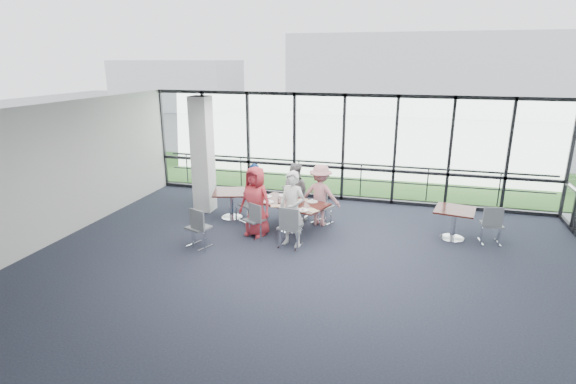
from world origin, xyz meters
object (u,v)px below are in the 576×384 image
(chair_main_end, at_px, (249,205))
(chair_spare_r, at_px, (492,225))
(diner_near_left, at_px, (256,201))
(chair_main_fl, at_px, (297,202))
(main_table, at_px, (291,208))
(side_table_right, at_px, (455,214))
(diner_end, at_px, (256,192))
(side_table_left, at_px, (231,195))
(diner_near_right, at_px, (292,209))
(diner_far_left, at_px, (294,192))
(structural_column, at_px, (203,155))
(diner_far_right, at_px, (320,195))
(chair_main_nr, at_px, (290,227))
(chair_spare_la, at_px, (199,227))
(chair_main_nl, at_px, (254,220))
(chair_spare_lb, at_px, (207,192))
(chair_main_fr, at_px, (323,206))

(chair_main_end, distance_m, chair_spare_r, 5.92)
(diner_near_left, xyz_separation_m, chair_main_fl, (0.66, 1.44, -0.39))
(main_table, relative_size, side_table_right, 1.94)
(diner_end, distance_m, chair_spare_r, 5.79)
(chair_spare_r, bearing_deg, side_table_left, 172.78)
(diner_near_right, height_order, diner_far_left, diner_near_right)
(side_table_right, height_order, diner_end, diner_end)
(structural_column, bearing_deg, diner_far_left, -2.24)
(diner_far_left, relative_size, diner_far_right, 0.98)
(main_table, xyz_separation_m, chair_main_nr, (0.24, -0.99, -0.12))
(side_table_left, distance_m, chair_spare_la, 2.01)
(chair_main_nl, bearing_deg, side_table_right, 41.37)
(side_table_right, bearing_deg, chair_spare_lb, 173.63)
(structural_column, height_order, main_table, structural_column)
(main_table, bearing_deg, chair_main_end, -176.99)
(side_table_right, relative_size, chair_main_end, 1.12)
(diner_near_left, xyz_separation_m, chair_spare_lb, (-2.13, 1.76, -0.44))
(diner_near_left, xyz_separation_m, diner_end, (-0.34, 0.94, -0.07))
(diner_near_left, bearing_deg, diner_end, 124.79)
(structural_column, height_order, diner_end, structural_column)
(chair_main_nr, height_order, chair_spare_lb, chair_main_nr)
(chair_main_end, xyz_separation_m, chair_spare_lb, (-1.64, 0.90, -0.04))
(diner_near_left, distance_m, chair_main_fr, 1.91)
(diner_end, distance_m, chair_main_fr, 1.80)
(side_table_left, relative_size, diner_far_left, 0.73)
(structural_column, distance_m, chair_main_fl, 2.93)
(diner_far_right, xyz_separation_m, chair_spare_lb, (-3.48, 0.64, -0.38))
(main_table, distance_m, side_table_left, 1.86)
(diner_near_left, xyz_separation_m, chair_spare_la, (-1.03, -1.03, -0.39))
(structural_column, relative_size, chair_spare_la, 3.43)
(chair_main_end, bearing_deg, chair_main_nl, 57.25)
(diner_near_left, xyz_separation_m, chair_main_end, (-0.48, 0.85, -0.40))
(chair_main_end, bearing_deg, diner_far_left, 143.88)
(diner_near_left, xyz_separation_m, chair_spare_r, (5.44, 0.97, -0.40))
(main_table, relative_size, chair_spare_r, 2.16)
(diner_near_left, height_order, diner_far_right, diner_near_left)
(structural_column, bearing_deg, main_table, -18.31)
(structural_column, xyz_separation_m, chair_spare_la, (1.01, -2.44, -1.13))
(side_table_left, relative_size, chair_main_fl, 1.21)
(chair_main_nr, distance_m, chair_main_end, 2.00)
(diner_end, height_order, chair_spare_lb, diner_end)
(structural_column, xyz_separation_m, diner_end, (1.70, -0.48, -0.81))
(main_table, bearing_deg, diner_near_right, -54.29)
(chair_main_nl, distance_m, chair_spare_r, 5.55)
(chair_main_end, bearing_deg, diner_near_right, 82.04)
(chair_main_end, relative_size, chair_spare_la, 0.98)
(chair_main_fr, relative_size, chair_spare_la, 0.99)
(main_table, bearing_deg, chair_main_fl, 114.48)
(side_table_left, bearing_deg, chair_main_nl, -46.79)
(diner_far_left, bearing_deg, side_table_left, 22.03)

